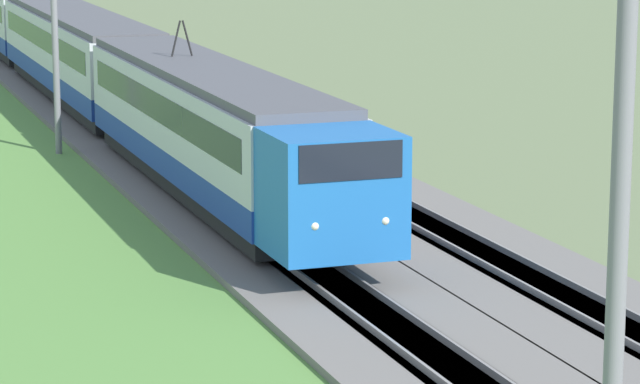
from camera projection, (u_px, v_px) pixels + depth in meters
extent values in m
cube|color=slate|center=(110.00, 127.00, 56.70)|extent=(240.00, 4.40, 0.30)
cube|color=slate|center=(222.00, 121.00, 58.10)|extent=(240.00, 4.40, 0.30)
cube|color=#4C4238|center=(110.00, 127.00, 56.70)|extent=(240.00, 1.57, 0.30)
cube|color=gray|center=(96.00, 121.00, 56.48)|extent=(240.00, 0.07, 0.15)
cube|color=gray|center=(124.00, 120.00, 56.83)|extent=(240.00, 0.07, 0.15)
cube|color=#4C4238|center=(222.00, 121.00, 58.10)|extent=(240.00, 1.57, 0.30)
cube|color=gray|center=(209.00, 116.00, 57.89)|extent=(240.00, 0.07, 0.15)
cube|color=gray|center=(236.00, 114.00, 58.23)|extent=(240.00, 0.07, 0.15)
cube|color=blue|center=(331.00, 192.00, 33.48)|extent=(2.52, 2.82, 2.72)
cube|color=black|center=(337.00, 155.00, 32.95)|extent=(1.82, 2.35, 0.82)
sphere|color=#F2EAC6|center=(314.00, 226.00, 32.19)|extent=(0.20, 0.20, 0.20)
sphere|color=#F2EAC6|center=(385.00, 221.00, 32.71)|extent=(0.20, 0.20, 0.20)
cube|color=navy|center=(207.00, 156.00, 43.47)|extent=(18.63, 2.93, 0.76)
cube|color=silver|center=(207.00, 110.00, 43.19)|extent=(18.63, 2.93, 1.96)
cube|color=black|center=(207.00, 104.00, 43.16)|extent=(17.14, 2.95, 0.82)
cube|color=#515156|center=(206.00, 71.00, 42.98)|extent=(18.63, 2.70, 0.25)
cube|color=black|center=(208.00, 179.00, 43.60)|extent=(17.70, 2.49, 0.55)
cylinder|color=black|center=(267.00, 230.00, 36.44)|extent=(0.86, 0.12, 0.86)
cylinder|color=black|center=(309.00, 227.00, 36.78)|extent=(0.86, 0.12, 0.86)
cube|color=navy|center=(78.00, 74.00, 62.43)|extent=(21.15, 2.93, 0.76)
cube|color=silver|center=(77.00, 41.00, 62.15)|extent=(21.15, 2.93, 1.96)
cube|color=black|center=(77.00, 37.00, 62.12)|extent=(19.46, 2.95, 0.82)
cube|color=#515156|center=(76.00, 14.00, 61.94)|extent=(21.15, 2.70, 0.25)
cube|color=black|center=(79.00, 90.00, 62.56)|extent=(20.09, 2.49, 0.55)
cube|color=navy|center=(6.00, 28.00, 82.55)|extent=(21.15, 2.93, 0.76)
cube|color=silver|center=(5.00, 3.00, 82.28)|extent=(21.15, 2.93, 1.96)
cube|color=black|center=(5.00, 0.00, 82.25)|extent=(19.46, 2.95, 0.82)
cube|color=black|center=(7.00, 40.00, 82.68)|extent=(20.09, 2.49, 0.55)
cylinder|color=black|center=(176.00, 38.00, 45.37)|extent=(0.06, 0.33, 1.08)
cylinder|color=black|center=(187.00, 38.00, 45.48)|extent=(0.06, 0.33, 1.08)
cube|color=black|center=(289.00, 264.00, 36.79)|extent=(0.10, 0.10, 0.00)
cylinder|color=slate|center=(616.00, 291.00, 16.40)|extent=(0.22, 0.22, 9.41)
cylinder|color=slate|center=(54.00, 16.00, 50.25)|extent=(0.22, 0.22, 9.55)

